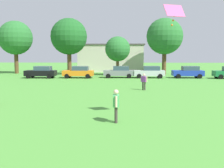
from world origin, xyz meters
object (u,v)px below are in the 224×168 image
(adult_bystander, at_px, (116,103))
(parked_car_black_0, at_px, (41,72))
(kite, at_px, (174,12))
(tree_right, at_px, (118,49))
(parked_car_blue_4, at_px, (188,72))
(parked_car_orange_1, at_px, (79,72))
(tree_left, at_px, (69,37))
(bystander_midfield, at_px, (144,80))
(tree_far_right, at_px, (165,36))
(tree_far_left, at_px, (15,38))
(parked_car_gray_2, at_px, (119,72))
(parked_car_silver_3, at_px, (150,72))

(adult_bystander, bearing_deg, parked_car_black_0, -157.38)
(adult_bystander, bearing_deg, kite, 99.94)
(parked_car_black_0, bearing_deg, tree_right, -153.10)
(adult_bystander, xyz_separation_m, parked_car_blue_4, (9.57, 25.43, -0.11))
(adult_bystander, xyz_separation_m, parked_car_orange_1, (-5.96, 24.76, -0.11))
(adult_bystander, height_order, parked_car_black_0, parked_car_black_0)
(tree_left, xyz_separation_m, tree_right, (7.92, -0.74, -2.02))
(kite, bearing_deg, tree_left, 110.60)
(bystander_midfield, height_order, tree_right, tree_right)
(bystander_midfield, height_order, parked_car_orange_1, parked_car_orange_1)
(tree_right, relative_size, tree_far_right, 0.67)
(tree_far_left, height_order, tree_left, tree_left)
(bystander_midfield, relative_size, parked_car_gray_2, 0.36)
(parked_car_black_0, height_order, parked_car_gray_2, same)
(bystander_midfield, height_order, parked_car_blue_4, parked_car_blue_4)
(parked_car_gray_2, bearing_deg, parked_car_silver_3, 178.56)
(parked_car_blue_4, bearing_deg, parked_car_silver_3, 1.15)
(tree_left, distance_m, tree_right, 8.21)
(parked_car_orange_1, bearing_deg, tree_left, -66.79)
(bystander_midfield, height_order, tree_far_right, tree_far_right)
(bystander_midfield, bearing_deg, parked_car_gray_2, 142.18)
(tree_far_left, bearing_deg, parked_car_blue_4, -15.89)
(parked_car_silver_3, bearing_deg, adult_bystander, 80.80)
(parked_car_black_0, relative_size, tree_right, 0.69)
(parked_car_black_0, xyz_separation_m, parked_car_silver_3, (15.39, 0.82, 0.00))
(parked_car_gray_2, relative_size, tree_left, 0.47)
(bystander_midfield, distance_m, tree_left, 22.10)
(parked_car_silver_3, bearing_deg, kite, 86.99)
(parked_car_black_0, height_order, parked_car_blue_4, same)
(bystander_midfield, relative_size, parked_car_orange_1, 0.36)
(parked_car_blue_4, distance_m, tree_far_right, 8.85)
(parked_car_orange_1, xyz_separation_m, tree_right, (5.38, 5.17, 3.32))
(parked_car_orange_1, bearing_deg, tree_right, -136.19)
(tree_right, distance_m, tree_far_right, 8.24)
(bystander_midfield, height_order, parked_car_silver_3, parked_car_silver_3)
(parked_car_silver_3, xyz_separation_m, tree_far_left, (-22.55, 8.09, 5.32))
(parked_car_black_0, distance_m, parked_car_blue_4, 20.88)
(adult_bystander, relative_size, parked_car_silver_3, 0.38)
(kite, distance_m, parked_car_silver_3, 25.16)
(parked_car_orange_1, bearing_deg, parked_car_silver_3, -176.85)
(adult_bystander, relative_size, parked_car_orange_1, 0.38)
(parked_car_blue_4, xyz_separation_m, tree_left, (-18.07, 5.24, 5.34))
(parked_car_silver_3, distance_m, tree_far_left, 24.54)
(tree_far_left, bearing_deg, parked_car_orange_1, -34.70)
(kite, distance_m, tree_far_right, 31.69)
(bystander_midfield, bearing_deg, tree_right, 140.66)
(parked_car_gray_2, bearing_deg, kite, 96.95)
(parked_car_black_0, relative_size, tree_left, 0.47)
(parked_car_silver_3, distance_m, parked_car_blue_4, 5.47)
(parked_car_gray_2, bearing_deg, adult_bystander, 90.50)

